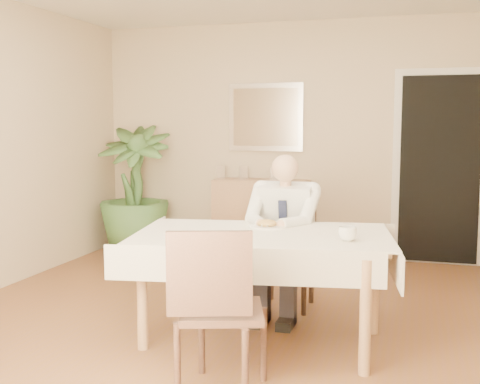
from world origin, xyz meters
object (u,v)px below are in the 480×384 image
(dining_table, at_px, (263,245))
(potted_palm, at_px, (134,189))
(coffee_mug, at_px, (348,234))
(seated_man, at_px, (282,227))
(sideboard, at_px, (262,218))
(chair_near, at_px, (217,302))
(chair_far, at_px, (289,248))

(dining_table, relative_size, potted_palm, 1.28)
(dining_table, relative_size, coffee_mug, 16.13)
(seated_man, distance_m, sideboard, 2.13)
(chair_near, xyz_separation_m, coffee_mug, (0.60, 0.78, 0.27))
(potted_palm, bearing_deg, seated_man, -39.45)
(dining_table, distance_m, chair_near, 0.90)
(dining_table, bearing_deg, sideboard, 95.39)
(seated_man, distance_m, potted_palm, 2.73)
(chair_far, xyz_separation_m, chair_near, (-0.02, -1.77, 0.06))
(chair_near, height_order, potted_palm, potted_palm)
(chair_far, height_order, sideboard, sideboard)
(chair_far, bearing_deg, chair_near, -90.61)
(dining_table, xyz_separation_m, coffee_mug, (0.58, -0.11, 0.13))
(coffee_mug, distance_m, potted_palm, 3.63)
(chair_near, bearing_deg, potted_palm, 104.81)
(dining_table, xyz_separation_m, seated_man, (-0.00, 0.59, 0.02))
(chair_near, distance_m, seated_man, 1.50)
(coffee_mug, bearing_deg, chair_near, -127.64)
(chair_far, xyz_separation_m, coffee_mug, (0.58, -0.99, 0.33))
(sideboard, bearing_deg, dining_table, -81.08)
(chair_near, bearing_deg, seated_man, 70.97)
(chair_near, height_order, coffee_mug, chair_near)
(coffee_mug, bearing_deg, dining_table, 168.96)
(seated_man, xyz_separation_m, potted_palm, (-2.11, 1.74, 0.04))
(seated_man, bearing_deg, coffee_mug, -50.69)
(dining_table, distance_m, sideboard, 2.69)
(chair_far, height_order, potted_palm, potted_palm)
(seated_man, height_order, coffee_mug, seated_man)
(chair_far, relative_size, sideboard, 0.78)
(chair_far, relative_size, potted_palm, 0.58)
(sideboard, distance_m, potted_palm, 1.49)
(chair_far, bearing_deg, dining_table, -89.83)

